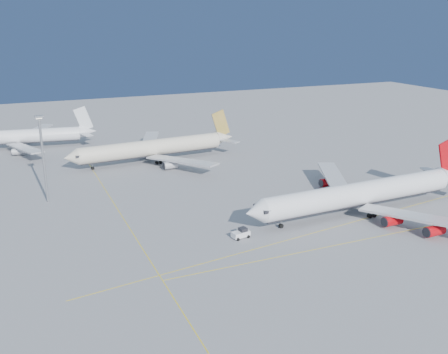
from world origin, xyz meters
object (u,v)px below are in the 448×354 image
pushback_tug (241,233)px  light_mast (43,152)px  airliner_etihad (155,148)px  airliner_third (20,137)px  airliner_virgin (364,193)px

pushback_tug → light_mast: (-41.90, 46.21, 14.15)m
airliner_etihad → airliner_third: bearing=132.9°
airliner_third → light_mast: size_ratio=2.43×
airliner_third → pushback_tug: airliner_third is taller
airliner_etihad → light_mast: (-41.97, -31.13, 9.91)m
airliner_third → pushback_tug: 128.35m
airliner_third → light_mast: light_mast is taller
pushback_tug → light_mast: bearing=123.3°
airliner_etihad → airliner_virgin: bearing=-67.5°
airliner_virgin → airliner_third: airliner_virgin is taller
airliner_third → light_mast: bearing=-78.0°
airliner_third → airliner_virgin: bearing=-45.5°
airliner_third → pushback_tug: size_ratio=13.28×
airliner_virgin → pushback_tug: size_ratio=15.65×
airliner_etihad → airliner_third: (-46.61, 42.21, -0.28)m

